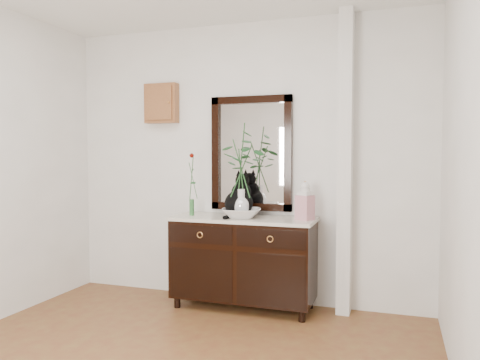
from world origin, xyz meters
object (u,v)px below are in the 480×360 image
(sideboard, at_px, (243,257))
(lotus_bowl, at_px, (241,213))
(cat, at_px, (239,195))
(ginger_jar, at_px, (305,200))

(sideboard, distance_m, lotus_bowl, 0.42)
(sideboard, height_order, lotus_bowl, lotus_bowl)
(sideboard, height_order, cat, cat)
(cat, xyz_separation_m, lotus_bowl, (0.06, -0.10, -0.16))
(sideboard, relative_size, cat, 3.25)
(lotus_bowl, xyz_separation_m, ginger_jar, (0.57, 0.06, 0.13))
(ginger_jar, bearing_deg, sideboard, -179.14)
(sideboard, xyz_separation_m, ginger_jar, (0.57, 0.01, 0.55))
(cat, relative_size, ginger_jar, 1.17)
(cat, relative_size, lotus_bowl, 1.15)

